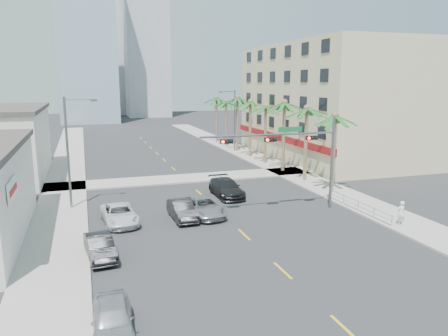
% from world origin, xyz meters
% --- Properties ---
extents(ground, '(260.00, 260.00, 0.00)m').
position_xyz_m(ground, '(0.00, 0.00, 0.00)').
color(ground, '#262628').
rests_on(ground, ground).
extents(sidewalk_right, '(4.00, 120.00, 0.15)m').
position_xyz_m(sidewalk_right, '(12.00, 20.00, 0.07)').
color(sidewalk_right, gray).
rests_on(sidewalk_right, ground).
extents(sidewalk_left, '(4.00, 120.00, 0.15)m').
position_xyz_m(sidewalk_left, '(-12.00, 20.00, 0.07)').
color(sidewalk_left, gray).
rests_on(sidewalk_left, ground).
extents(sidewalk_cross, '(80.00, 4.00, 0.15)m').
position_xyz_m(sidewalk_cross, '(0.00, 22.00, 0.07)').
color(sidewalk_cross, gray).
rests_on(sidewalk_cross, ground).
extents(building_right, '(15.25, 28.00, 15.00)m').
position_xyz_m(building_right, '(21.99, 30.00, 7.50)').
color(building_right, beige).
rests_on(building_right, ground).
extents(tower_far_left, '(14.00, 14.00, 48.00)m').
position_xyz_m(tower_far_left, '(-8.00, 95.00, 24.00)').
color(tower_far_left, '#99B2C6').
rests_on(tower_far_left, ground).
extents(tower_far_right, '(12.00, 12.00, 60.00)m').
position_xyz_m(tower_far_right, '(9.00, 110.00, 30.00)').
color(tower_far_right, '#ADADB2').
rests_on(tower_far_right, ground).
extents(tower_far_center, '(16.00, 16.00, 42.00)m').
position_xyz_m(tower_far_center, '(-3.00, 125.00, 21.00)').
color(tower_far_center, '#ADADB2').
rests_on(tower_far_center, ground).
extents(traffic_signal_mast, '(11.12, 0.54, 7.20)m').
position_xyz_m(traffic_signal_mast, '(5.78, 7.95, 5.06)').
color(traffic_signal_mast, slate).
rests_on(traffic_signal_mast, ground).
extents(palm_tree_0, '(4.80, 4.80, 7.80)m').
position_xyz_m(palm_tree_0, '(11.60, 12.00, 7.08)').
color(palm_tree_0, brown).
rests_on(palm_tree_0, ground).
extents(palm_tree_1, '(4.80, 4.80, 8.16)m').
position_xyz_m(palm_tree_1, '(11.60, 17.20, 7.43)').
color(palm_tree_1, brown).
rests_on(palm_tree_1, ground).
extents(palm_tree_2, '(4.80, 4.80, 8.52)m').
position_xyz_m(palm_tree_2, '(11.60, 22.40, 7.78)').
color(palm_tree_2, brown).
rests_on(palm_tree_2, ground).
extents(palm_tree_3, '(4.80, 4.80, 7.80)m').
position_xyz_m(palm_tree_3, '(11.60, 27.60, 7.08)').
color(palm_tree_3, brown).
rests_on(palm_tree_3, ground).
extents(palm_tree_4, '(4.80, 4.80, 8.16)m').
position_xyz_m(palm_tree_4, '(11.60, 32.80, 7.43)').
color(palm_tree_4, brown).
rests_on(palm_tree_4, ground).
extents(palm_tree_5, '(4.80, 4.80, 8.52)m').
position_xyz_m(palm_tree_5, '(11.60, 38.00, 7.78)').
color(palm_tree_5, brown).
rests_on(palm_tree_5, ground).
extents(palm_tree_6, '(4.80, 4.80, 7.80)m').
position_xyz_m(palm_tree_6, '(11.60, 43.20, 7.08)').
color(palm_tree_6, brown).
rests_on(palm_tree_6, ground).
extents(palm_tree_7, '(4.80, 4.80, 8.16)m').
position_xyz_m(palm_tree_7, '(11.60, 48.40, 7.43)').
color(palm_tree_7, brown).
rests_on(palm_tree_7, ground).
extents(streetlight_left, '(2.55, 0.25, 9.00)m').
position_xyz_m(streetlight_left, '(-11.00, 14.00, 5.06)').
color(streetlight_left, slate).
rests_on(streetlight_left, ground).
extents(streetlight_right, '(2.55, 0.25, 9.00)m').
position_xyz_m(streetlight_right, '(11.00, 38.00, 5.06)').
color(streetlight_right, slate).
rests_on(streetlight_right, ground).
extents(guardrail, '(0.08, 8.08, 1.00)m').
position_xyz_m(guardrail, '(10.30, 6.00, 0.67)').
color(guardrail, silver).
rests_on(guardrail, ground).
extents(car_parked_near, '(1.80, 4.17, 1.40)m').
position_xyz_m(car_parked_near, '(-9.25, -5.48, 0.70)').
color(car_parked_near, silver).
rests_on(car_parked_near, ground).
extents(car_parked_mid, '(1.87, 4.26, 1.36)m').
position_xyz_m(car_parked_mid, '(-9.40, 2.91, 0.68)').
color(car_parked_mid, black).
rests_on(car_parked_mid, ground).
extents(car_parked_far, '(2.68, 5.12, 1.37)m').
position_xyz_m(car_parked_far, '(-7.80, 9.04, 0.69)').
color(car_parked_far, silver).
rests_on(car_parked_far, ground).
extents(car_lane_left, '(1.63, 4.38, 1.43)m').
position_xyz_m(car_lane_left, '(-3.24, 8.65, 0.71)').
color(car_lane_left, black).
rests_on(car_lane_left, ground).
extents(car_lane_center, '(2.85, 5.32, 1.42)m').
position_xyz_m(car_lane_center, '(-1.50, 9.01, 0.71)').
color(car_lane_center, '#B1B1B6').
rests_on(car_lane_center, ground).
extents(car_lane_right, '(2.20, 5.39, 1.56)m').
position_xyz_m(car_lane_right, '(2.00, 13.96, 0.78)').
color(car_lane_right, black).
rests_on(car_lane_right, ground).
extents(pedestrian, '(0.68, 0.49, 1.74)m').
position_xyz_m(pedestrian, '(11.15, 2.16, 1.02)').
color(pedestrian, white).
rests_on(pedestrian, sidewalk_right).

